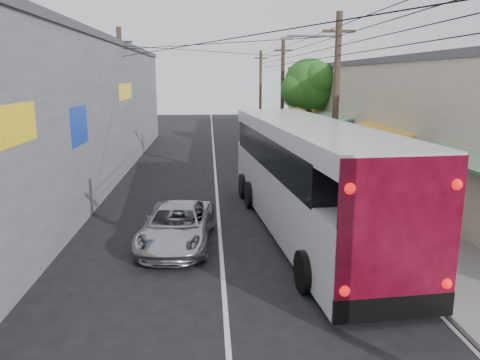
# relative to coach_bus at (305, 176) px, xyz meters

# --- Properties ---
(sidewalk) EXTENTS (3.00, 80.00, 0.12)m
(sidewalk) POSITION_rel_coach_bus_xyz_m (3.51, 11.60, -1.93)
(sidewalk) COLOR slate
(sidewalk) RESTS_ON ground
(building_right) EXTENTS (7.09, 40.00, 6.25)m
(building_right) POSITION_rel_coach_bus_xyz_m (8.00, 13.60, 1.17)
(building_right) COLOR beige
(building_right) RESTS_ON ground
(building_left) EXTENTS (7.20, 36.00, 7.25)m
(building_left) POSITION_rel_coach_bus_xyz_m (-11.49, 9.60, 1.67)
(building_left) COLOR gray
(building_left) RESTS_ON ground
(utility_poles) EXTENTS (11.80, 45.28, 8.00)m
(utility_poles) POSITION_rel_coach_bus_xyz_m (0.14, 11.93, 2.14)
(utility_poles) COLOR #473828
(utility_poles) RESTS_ON ground
(street_tree) EXTENTS (4.40, 4.00, 6.60)m
(street_tree) POSITION_rel_coach_bus_xyz_m (3.88, 17.62, 2.69)
(street_tree) COLOR #3F2B19
(street_tree) RESTS_ON ground
(coach_bus) EXTENTS (4.00, 13.49, 3.83)m
(coach_bus) POSITION_rel_coach_bus_xyz_m (0.00, 0.00, 0.00)
(coach_bus) COLOR silver
(coach_bus) RESTS_ON ground
(jeepney) EXTENTS (2.52, 4.83, 1.30)m
(jeepney) POSITION_rel_coach_bus_xyz_m (-4.39, -1.19, -1.34)
(jeepney) COLOR #B2B2B9
(jeepney) RESTS_ON ground
(parked_suv) EXTENTS (2.47, 5.14, 1.44)m
(parked_suv) POSITION_rel_coach_bus_xyz_m (1.61, 8.55, -1.26)
(parked_suv) COLOR #9A9AA2
(parked_suv) RESTS_ON ground
(parked_car_mid) EXTENTS (1.92, 4.09, 1.35)m
(parked_car_mid) POSITION_rel_coach_bus_xyz_m (0.81, 13.45, -1.31)
(parked_car_mid) COLOR #28282D
(parked_car_mid) RESTS_ON ground
(parked_car_far) EXTENTS (2.09, 4.80, 1.54)m
(parked_car_far) POSITION_rel_coach_bus_xyz_m (1.61, 19.84, -1.22)
(parked_car_far) COLOR black
(parked_car_far) RESTS_ON ground
(pedestrian_near) EXTENTS (0.67, 0.58, 1.56)m
(pedestrian_near) POSITION_rel_coach_bus_xyz_m (2.41, 3.31, -1.08)
(pedestrian_near) COLOR pink
(pedestrian_near) RESTS_ON sidewalk
(pedestrian_far) EXTENTS (1.04, 1.00, 1.69)m
(pedestrian_far) POSITION_rel_coach_bus_xyz_m (2.41, 7.36, -1.02)
(pedestrian_far) COLOR #8B9CCA
(pedestrian_far) RESTS_ON sidewalk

